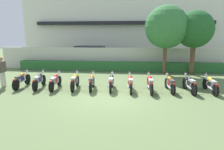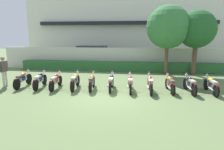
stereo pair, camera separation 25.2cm
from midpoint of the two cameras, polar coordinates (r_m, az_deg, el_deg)
The scene contains 19 objects.
ground at distance 9.21m, azimuth -0.47°, elevation -6.64°, with size 60.00×60.00×0.00m, color #607547.
building at distance 23.84m, azimuth 4.63°, elevation 14.13°, with size 21.80×6.50×7.81m.
compound_wall at distance 16.31m, azimuth 3.13°, elevation 4.78°, with size 20.71×0.30×1.86m, color beige.
hedge_row at distance 15.69m, azimuth 2.91°, elevation 2.52°, with size 16.57×0.70×0.78m, color #28602D.
parked_car at distance 19.02m, azimuth -5.05°, elevation 5.77°, with size 4.55×2.19×1.89m.
tree_near_inspector at distance 14.85m, azimuth 16.77°, elevation 13.42°, with size 3.10×3.10×5.02m.
tree_far_side at distance 15.33m, azimuth 24.26°, elevation 12.15°, with size 2.66×2.66×4.64m.
motorcycle_in_row_0 at distance 12.01m, azimuth -24.38°, elevation -1.09°, with size 0.60×1.94×0.97m.
motorcycle_in_row_1 at distance 11.48m, azimuth -19.99°, elevation -1.33°, with size 0.60×1.91×0.96m.
motorcycle_in_row_2 at distance 10.98m, azimuth -15.74°, elevation -1.65°, with size 0.60×1.88×0.95m.
motorcycle_in_row_3 at distance 10.67m, azimuth -10.24°, elevation -1.71°, with size 0.60×1.84×0.97m.
motorcycle_in_row_4 at distance 10.45m, azimuth -5.32°, elevation -1.90°, with size 0.60×1.82×0.96m.
motorcycle_in_row_5 at distance 10.33m, azimuth 0.49°, elevation -2.01°, with size 0.60×1.85×0.96m.
motorcycle_in_row_6 at distance 10.23m, azimuth 6.08°, elevation -2.26°, with size 0.60×1.93×0.94m.
motorcycle_in_row_7 at distance 10.19m, azimuth 11.86°, elevation -2.43°, with size 0.60×1.97×0.97m.
motorcycle_in_row_8 at distance 10.48m, azimuth 17.48°, elevation -2.43°, with size 0.60×1.78×0.94m.
motorcycle_in_row_9 at distance 10.65m, azimuth 22.73°, elevation -2.50°, with size 0.60×1.82×0.97m.
motorcycle_in_row_10 at distance 11.02m, azimuth 27.91°, elevation -2.58°, with size 0.60×1.86×0.94m.
inspector_person at distance 12.53m, azimuth -28.96°, elevation 1.65°, with size 0.23×0.69×1.72m.
Camera 2 is at (1.32, -8.64, 2.91)m, focal length 30.86 mm.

